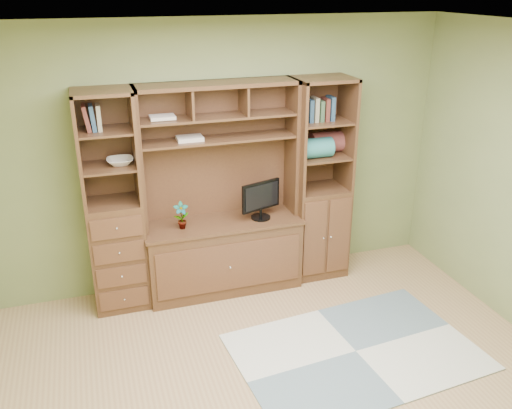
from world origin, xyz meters
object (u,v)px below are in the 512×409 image
object	(u,v)px
center_hutch	(222,193)
right_tower	(320,181)
left_tower	(113,204)
monitor	(261,193)

from	to	relation	value
center_hutch	right_tower	size ratio (longest dim) A/B	1.00
center_hutch	right_tower	distance (m)	1.03
left_tower	monitor	xyz separation A→B (m)	(1.38, -0.07, -0.03)
center_hutch	monitor	world-z (taller)	center_hutch
left_tower	monitor	size ratio (longest dim) A/B	3.93
left_tower	monitor	distance (m)	1.38
center_hutch	monitor	size ratio (longest dim) A/B	3.93
center_hutch	right_tower	world-z (taller)	same
center_hutch	left_tower	xyz separation A→B (m)	(-1.00, 0.04, 0.00)
left_tower	right_tower	size ratio (longest dim) A/B	1.00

